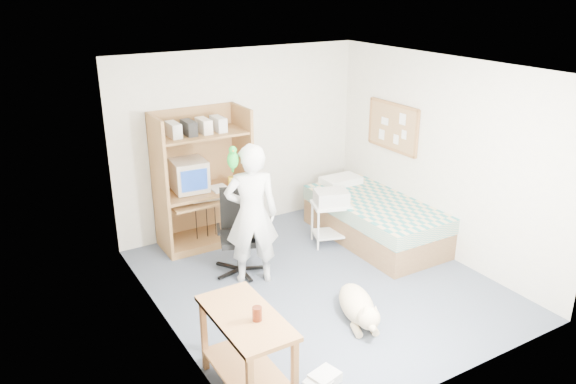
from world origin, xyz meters
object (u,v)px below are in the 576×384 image
object	(u,v)px
printer_cart	(331,217)
bed	(374,219)
dog	(358,306)
side_desk	(246,341)
person	(252,215)
computer_hutch	(202,184)
office_chair	(239,243)

from	to	relation	value
printer_cart	bed	bearing A→B (deg)	1.53
bed	dog	bearing A→B (deg)	-133.47
side_desk	person	distance (m)	1.93
computer_hutch	dog	world-z (taller)	computer_hutch
side_desk	printer_cart	distance (m)	3.02
person	printer_cart	xyz separation A→B (m)	(1.34, 0.34, -0.45)
office_chair	person	size ratio (longest dim) A/B	0.60
office_chair	person	bearing A→B (deg)	-63.07
dog	printer_cart	bearing A→B (deg)	83.92
computer_hutch	bed	xyz separation A→B (m)	(2.00, -1.12, -0.53)
bed	printer_cart	world-z (taller)	bed
person	office_chair	bearing A→B (deg)	-63.07
side_desk	office_chair	size ratio (longest dim) A/B	0.99
office_chair	dog	bearing A→B (deg)	-48.94
office_chair	side_desk	bearing A→B (deg)	-93.10
dog	bed	bearing A→B (deg)	66.18
side_desk	person	size ratio (longest dim) A/B	0.60
side_desk	office_chair	xyz separation A→B (m)	(0.89, 1.97, -0.13)
person	printer_cart	size ratio (longest dim) A/B	2.88
computer_hutch	side_desk	bearing A→B (deg)	-106.14
computer_hutch	person	bearing A→B (deg)	-86.87
computer_hutch	bed	world-z (taller)	computer_hutch
side_desk	dog	size ratio (longest dim) A/B	1.02
computer_hutch	side_desk	world-z (taller)	computer_hutch
office_chair	printer_cart	bearing A→B (deg)	22.70
side_desk	office_chair	bearing A→B (deg)	65.67
person	side_desk	bearing A→B (deg)	82.34
bed	side_desk	size ratio (longest dim) A/B	2.02
bed	office_chair	world-z (taller)	office_chair
computer_hutch	side_desk	distance (m)	3.08
bed	dog	size ratio (longest dim) A/B	2.07
office_chair	printer_cart	size ratio (longest dim) A/B	1.74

